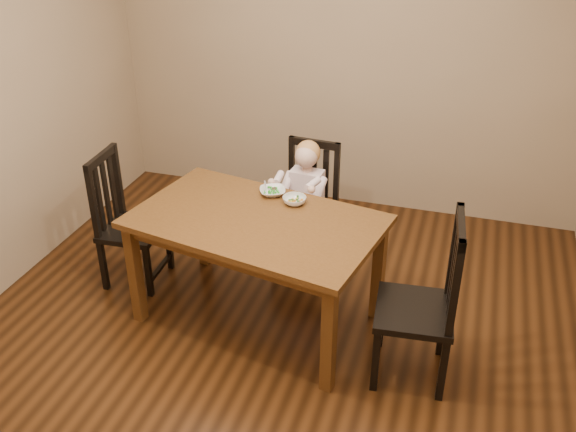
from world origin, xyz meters
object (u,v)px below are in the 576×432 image
(dining_table, at_px, (256,231))
(bowl_peas, at_px, (273,192))
(chair_child, at_px, (308,207))
(toddler, at_px, (306,193))
(chair_left, at_px, (126,222))
(chair_right, at_px, (425,304))
(bowl_veg, at_px, (294,200))

(dining_table, relative_size, bowl_peas, 9.87)
(chair_child, height_order, toddler, chair_child)
(dining_table, relative_size, chair_left, 1.71)
(chair_right, bearing_deg, bowl_veg, 57.07)
(dining_table, bearing_deg, bowl_veg, 56.66)
(dining_table, distance_m, chair_right, 1.13)
(chair_child, height_order, bowl_veg, chair_child)
(chair_child, xyz_separation_m, chair_left, (-1.17, -0.62, 0.02))
(chair_right, relative_size, toddler, 2.00)
(chair_right, xyz_separation_m, toddler, (-0.98, 0.97, 0.08))
(chair_child, bearing_deg, toddler, 90.00)
(bowl_peas, bearing_deg, chair_right, -27.39)
(dining_table, relative_size, chair_child, 1.77)
(chair_left, xyz_separation_m, bowl_peas, (1.04, 0.17, 0.32))
(chair_child, distance_m, chair_right, 1.41)
(chair_child, distance_m, toddler, 0.15)
(chair_child, relative_size, bowl_peas, 5.59)
(chair_child, bearing_deg, dining_table, 86.09)
(dining_table, height_order, chair_right, chair_right)
(dining_table, bearing_deg, bowl_peas, 90.54)
(chair_right, bearing_deg, chair_child, 38.61)
(chair_child, bearing_deg, chair_left, 32.53)
(chair_left, distance_m, toddler, 1.30)
(chair_child, relative_size, chair_left, 0.97)
(dining_table, distance_m, toddler, 0.76)
(toddler, bearing_deg, chair_left, 30.73)
(chair_child, height_order, chair_right, chair_right)
(dining_table, distance_m, chair_left, 1.08)
(dining_table, height_order, bowl_veg, bowl_veg)
(chair_right, xyz_separation_m, bowl_veg, (-0.92, 0.49, 0.28))
(toddler, distance_m, bowl_veg, 0.52)
(bowl_peas, bearing_deg, bowl_veg, -25.03)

